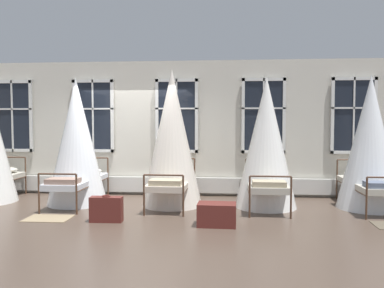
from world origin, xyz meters
TOP-DOWN VIEW (x-y plane):
  - ground at (0.00, 0.00)m, footprint 26.26×26.26m
  - back_wall_with_windows at (0.00, 1.20)m, footprint 14.13×0.10m
  - window_bank at (-0.00, 1.08)m, footprint 11.13×0.10m
  - cot_third at (-0.98, -0.05)m, footprint 1.26×1.99m
  - cot_fourth at (1.05, -0.04)m, footprint 1.26×2.00m
  - cot_fifth at (2.99, -0.04)m, footprint 1.26×2.00m
  - cot_sixth at (5.04, -0.00)m, footprint 1.26×1.99m
  - rug_third at (-1.01, -1.38)m, footprint 0.81×0.57m
  - suitcase_dark at (0.10, -1.52)m, footprint 0.57×0.23m
  - travel_trunk at (2.02, -1.61)m, footprint 0.66×0.43m

SIDE VIEW (x-z plane):
  - ground at x=0.00m, z-range 0.00..0.00m
  - rug_third at x=-1.01m, z-range 0.00..0.01m
  - travel_trunk at x=2.02m, z-range 0.00..0.38m
  - suitcase_dark at x=0.10m, z-range -0.01..0.46m
  - window_bank at x=0.00m, z-range -0.32..2.36m
  - cot_fifth at x=2.99m, z-range -0.04..2.61m
  - cot_third at x=-0.98m, z-range -0.04..2.63m
  - cot_sixth at x=5.04m, z-range -0.04..2.63m
  - cot_fourth at x=1.05m, z-range -0.05..2.79m
  - back_wall_with_windows at x=0.00m, z-range 0.00..3.19m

